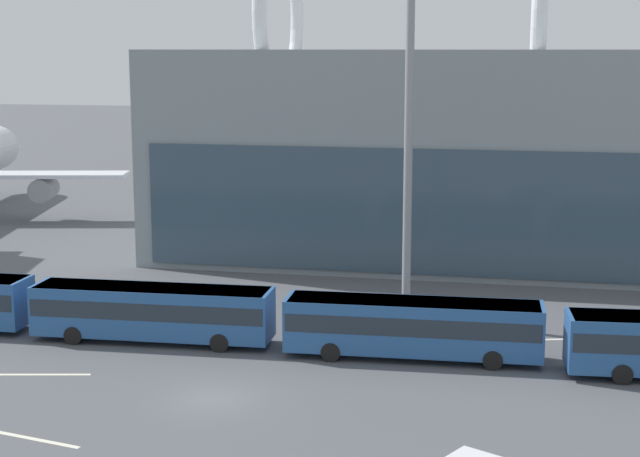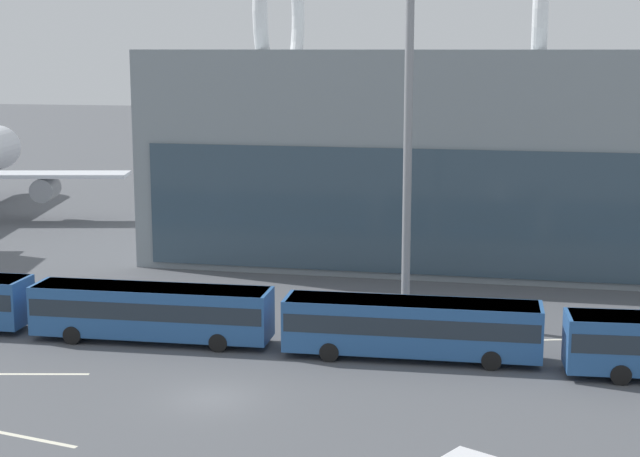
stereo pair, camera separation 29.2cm
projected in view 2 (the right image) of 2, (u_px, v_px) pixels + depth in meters
ground_plane at (211, 398)px, 44.74m from camera, size 440.00×440.00×0.00m
airliner_at_gate_far at (520, 172)px, 86.22m from camera, size 32.72×35.44×14.40m
shuttle_bus_1 at (151, 309)px, 53.17m from camera, size 13.24×3.15×3.05m
shuttle_bus_2 at (412, 325)px, 50.21m from camera, size 13.25×3.19×3.05m
lane_stripe_1 at (551, 340)px, 53.76m from camera, size 10.86×3.40×0.01m
lane_stripe_3 at (27, 374)px, 48.07m from camera, size 6.01×1.49×0.01m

